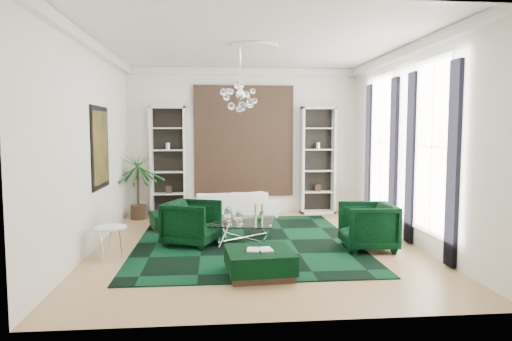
{
  "coord_description": "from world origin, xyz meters",
  "views": [
    {
      "loc": [
        -0.78,
        -8.48,
        2.18
      ],
      "look_at": [
        0.05,
        0.5,
        1.39
      ],
      "focal_mm": 32.0,
      "sensor_mm": 36.0,
      "label": 1
    }
  ],
  "objects": [
    {
      "name": "curtain_far_b",
      "position": [
        2.96,
        2.28,
        1.65
      ],
      "size": [
        0.07,
        0.3,
        3.25
      ],
      "primitive_type": "cube",
      "color": "black",
      "rests_on": "floor"
    },
    {
      "name": "ceiling",
      "position": [
        0.0,
        0.0,
        3.81
      ],
      "size": [
        6.0,
        7.0,
        0.02
      ],
      "primitive_type": "cube",
      "color": "white",
      "rests_on": "ground"
    },
    {
      "name": "curtain_near_a",
      "position": [
        2.96,
        -1.68,
        1.65
      ],
      "size": [
        0.07,
        0.3,
        3.25
      ],
      "primitive_type": "cube",
      "color": "black",
      "rests_on": "floor"
    },
    {
      "name": "palm",
      "position": [
        -2.65,
        2.85,
        1.06
      ],
      "size": [
        1.67,
        1.67,
        2.13
      ],
      "primitive_type": null,
      "rotation": [
        0.0,
        0.0,
        0.3
      ],
      "color": "#124C17",
      "rests_on": "floor"
    },
    {
      "name": "tapestry",
      "position": [
        0.0,
        3.46,
        1.9
      ],
      "size": [
        2.5,
        0.06,
        2.8
      ],
      "primitive_type": "cube",
      "color": "black",
      "rests_on": "wall_back"
    },
    {
      "name": "side_table",
      "position": [
        -2.55,
        -0.66,
        0.27
      ],
      "size": [
        0.64,
        0.64,
        0.53
      ],
      "primitive_type": "cylinder",
      "rotation": [
        0.0,
        0.0,
        -0.17
      ],
      "color": "white",
      "rests_on": "floor"
    },
    {
      "name": "shelving_left",
      "position": [
        -1.95,
        3.31,
        1.4
      ],
      "size": [
        0.9,
        0.38,
        2.8
      ],
      "primitive_type": null,
      "color": "white",
      "rests_on": "floor"
    },
    {
      "name": "curtain_near_b",
      "position": [
        2.96,
        -0.12,
        1.65
      ],
      "size": [
        0.07,
        0.3,
        3.25
      ],
      "primitive_type": "cube",
      "color": "black",
      "rests_on": "floor"
    },
    {
      "name": "crown_molding",
      "position": [
        0.0,
        0.0,
        3.7
      ],
      "size": [
        6.0,
        7.0,
        0.18
      ],
      "primitive_type": null,
      "color": "white",
      "rests_on": "ceiling"
    },
    {
      "name": "book",
      "position": [
        -0.11,
        -1.8,
        0.4
      ],
      "size": [
        0.39,
        0.26,
        0.03
      ],
      "primitive_type": "cube",
      "color": "white",
      "rests_on": "ottoman_front"
    },
    {
      "name": "curtain_far_a",
      "position": [
        2.96,
        0.72,
        1.65
      ],
      "size": [
        0.07,
        0.3,
        3.25
      ],
      "primitive_type": "cube",
      "color": "black",
      "rests_on": "floor"
    },
    {
      "name": "wall_left",
      "position": [
        -3.01,
        0.0,
        1.9
      ],
      "size": [
        0.02,
        7.0,
        3.8
      ],
      "primitive_type": "cube",
      "color": "white",
      "rests_on": "ground"
    },
    {
      "name": "armchair_right",
      "position": [
        2.02,
        -0.48,
        0.43
      ],
      "size": [
        1.0,
        0.97,
        0.86
      ],
      "primitive_type": "imported",
      "rotation": [
        0.0,
        0.0,
        -1.63
      ],
      "color": "black",
      "rests_on": "floor"
    },
    {
      "name": "window_far",
      "position": [
        2.99,
        1.5,
        1.9
      ],
      "size": [
        0.03,
        1.1,
        2.9
      ],
      "primitive_type": "cube",
      "color": "white",
      "rests_on": "wall_right"
    },
    {
      "name": "ottoman_front",
      "position": [
        -0.11,
        -1.8,
        0.19
      ],
      "size": [
        1.05,
        1.05,
        0.39
      ],
      "primitive_type": "cube",
      "rotation": [
        0.0,
        0.0,
        0.08
      ],
      "color": "black",
      "rests_on": "floor"
    },
    {
      "name": "armchair_left",
      "position": [
        -1.21,
        0.14,
        0.43
      ],
      "size": [
        1.2,
        1.19,
        0.85
      ],
      "primitive_type": "imported",
      "rotation": [
        0.0,
        0.0,
        1.2
      ],
      "color": "black",
      "rests_on": "floor"
    },
    {
      "name": "ottoman_side",
      "position": [
        -1.73,
        1.58,
        0.19
      ],
      "size": [
        1.04,
        1.04,
        0.37
      ],
      "primitive_type": "cube",
      "rotation": [
        0.0,
        0.0,
        0.28
      ],
      "color": "black",
      "rests_on": "floor"
    },
    {
      "name": "window_near",
      "position": [
        2.99,
        -0.9,
        1.9
      ],
      "size": [
        0.03,
        1.1,
        2.9
      ],
      "primitive_type": "cube",
      "color": "white",
      "rests_on": "wall_right"
    },
    {
      "name": "ceiling_medallion",
      "position": [
        0.0,
        0.3,
        3.77
      ],
      "size": [
        0.9,
        0.9,
        0.05
      ],
      "primitive_type": "cylinder",
      "color": "white",
      "rests_on": "ceiling"
    },
    {
      "name": "table_plant",
      "position": [
        0.09,
        0.07,
        0.54
      ],
      "size": [
        0.15,
        0.13,
        0.25
      ],
      "primitive_type": "imported",
      "rotation": [
        0.0,
        0.0,
        0.12
      ],
      "color": "#124C17",
      "rests_on": "coffee_table"
    },
    {
      "name": "wall_back",
      "position": [
        0.0,
        3.51,
        1.9
      ],
      "size": [
        6.0,
        0.02,
        3.8
      ],
      "primitive_type": "cube",
      "color": "white",
      "rests_on": "ground"
    },
    {
      "name": "wall_right",
      "position": [
        3.01,
        0.0,
        1.9
      ],
      "size": [
        0.02,
        7.0,
        3.8
      ],
      "primitive_type": "cube",
      "color": "white",
      "rests_on": "ground"
    },
    {
      "name": "rug",
      "position": [
        -0.16,
        0.31,
        0.01
      ],
      "size": [
        4.2,
        5.0,
        0.02
      ],
      "primitive_type": "cube",
      "color": "black",
      "rests_on": "floor"
    },
    {
      "name": "coffee_table",
      "position": [
        -0.22,
        0.32,
        0.21
      ],
      "size": [
        1.39,
        1.39,
        0.41
      ],
      "primitive_type": null,
      "rotation": [
        0.0,
        0.0,
        -0.17
      ],
      "color": "white",
      "rests_on": "floor"
    },
    {
      "name": "painting",
      "position": [
        -2.97,
        0.6,
        1.85
      ],
      "size": [
        0.04,
        1.3,
        1.6
      ],
      "primitive_type": "cube",
      "color": "black",
      "rests_on": "wall_left"
    },
    {
      "name": "shelving_right",
      "position": [
        1.95,
        3.31,
        1.4
      ],
      "size": [
        0.9,
        0.38,
        2.8
      ],
      "primitive_type": null,
      "color": "white",
      "rests_on": "floor"
    },
    {
      "name": "chandelier",
      "position": [
        -0.27,
        0.2,
        2.85
      ],
      "size": [
        0.92,
        0.92,
        0.66
      ],
      "primitive_type": null,
      "rotation": [
        0.0,
        0.0,
        0.31
      ],
      "color": "white",
      "rests_on": "ceiling"
    },
    {
      "name": "floor",
      "position": [
        0.0,
        0.0,
        -0.01
      ],
      "size": [
        6.0,
        7.0,
        0.02
      ],
      "primitive_type": "cube",
      "color": "tan",
      "rests_on": "ground"
    },
    {
      "name": "wall_front",
      "position": [
        0.0,
        -3.51,
        1.9
      ],
      "size": [
        6.0,
        0.02,
        3.8
      ],
      "primitive_type": "cube",
      "color": "white",
      "rests_on": "ground"
    },
    {
      "name": "sofa",
      "position": [
        -0.41,
        2.81,
        0.34
      ],
      "size": [
        2.42,
        1.31,
        0.67
      ],
      "primitive_type": "imported",
      "rotation": [
        0.0,
        0.0,
        3.33
      ],
      "color": "white",
      "rests_on": "floor"
    }
  ]
}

